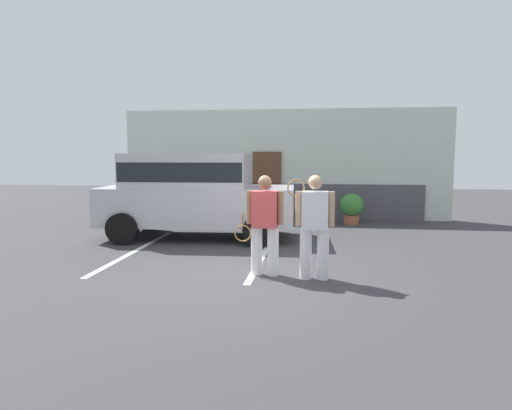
# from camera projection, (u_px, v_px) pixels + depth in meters

# --- Properties ---
(ground_plane) EXTENTS (40.00, 40.00, 0.00)m
(ground_plane) POSITION_uv_depth(u_px,v_px,m) (253.00, 274.00, 7.85)
(ground_plane) COLOR #38383A
(parking_stripe_0) EXTENTS (0.12, 4.40, 0.01)m
(parking_stripe_0) POSITION_uv_depth(u_px,v_px,m) (136.00, 251.00, 9.69)
(parking_stripe_0) COLOR silver
(parking_stripe_0) RESTS_ON ground_plane
(parking_stripe_1) EXTENTS (0.12, 4.40, 0.01)m
(parking_stripe_1) POSITION_uv_depth(u_px,v_px,m) (263.00, 254.00, 9.33)
(parking_stripe_1) COLOR silver
(parking_stripe_1) RESTS_ON ground_plane
(house_frontage) EXTENTS (10.24, 0.40, 3.42)m
(house_frontage) POSITION_uv_depth(u_px,v_px,m) (284.00, 167.00, 14.50)
(house_frontage) COLOR silver
(house_frontage) RESTS_ON ground_plane
(parked_suv) EXTENTS (4.69, 2.35, 2.05)m
(parked_suv) POSITION_uv_depth(u_px,v_px,m) (194.00, 191.00, 11.07)
(parked_suv) COLOR #B7B7BC
(parked_suv) RESTS_ON ground_plane
(tennis_player_man) EXTENTS (0.89, 0.27, 1.69)m
(tennis_player_man) POSITION_uv_depth(u_px,v_px,m) (264.00, 224.00, 7.67)
(tennis_player_man) COLOR white
(tennis_player_man) RESTS_ON ground_plane
(tennis_player_woman) EXTENTS (0.77, 0.26, 1.71)m
(tennis_player_woman) POSITION_uv_depth(u_px,v_px,m) (314.00, 225.00, 7.43)
(tennis_player_woman) COLOR white
(tennis_player_woman) RESTS_ON ground_plane
(potted_plant_by_porch) EXTENTS (0.68, 0.68, 0.89)m
(potted_plant_by_porch) POSITION_uv_depth(u_px,v_px,m) (352.00, 207.00, 13.31)
(potted_plant_by_porch) COLOR #9E5638
(potted_plant_by_porch) RESTS_ON ground_plane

